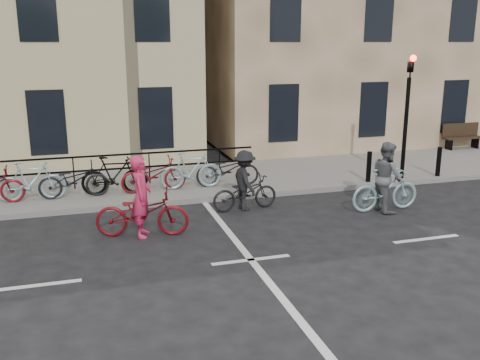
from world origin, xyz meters
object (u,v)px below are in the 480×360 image
object	(u,v)px
traffic_light	(408,102)
bench	(461,135)
cyclist_pink	(142,208)
cyclist_grey	(386,183)
cyclist_dark	(245,187)

from	to	relation	value
traffic_light	bench	distance (m)	6.14
bench	cyclist_pink	size ratio (longest dim) A/B	0.75
traffic_light	bench	bearing A→B (deg)	35.25
traffic_light	bench	size ratio (longest dim) A/B	2.44
cyclist_grey	cyclist_dark	world-z (taller)	cyclist_grey
cyclist_pink	cyclist_dark	size ratio (longest dim) A/B	1.20
cyclist_pink	cyclist_dark	xyz separation A→B (m)	(2.71, 1.15, -0.02)
cyclist_dark	traffic_light	bearing A→B (deg)	-83.28
cyclist_pink	cyclist_dark	distance (m)	2.95
bench	cyclist_dark	xyz separation A→B (m)	(-10.15, -4.58, -0.07)
traffic_light	cyclist_dark	distance (m)	5.79
traffic_light	bench	xyz separation A→B (m)	(4.80, 3.39, -1.78)
cyclist_pink	cyclist_grey	size ratio (longest dim) A/B	1.17
bench	cyclist_dark	bearing A→B (deg)	-155.71
cyclist_pink	cyclist_grey	distance (m)	6.08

